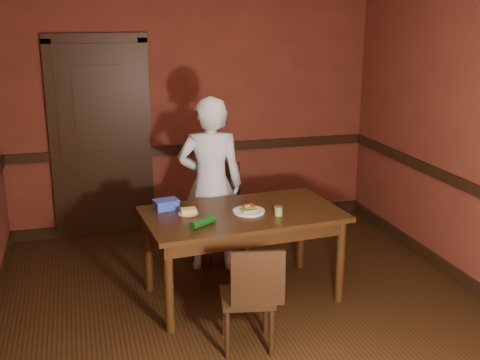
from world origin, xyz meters
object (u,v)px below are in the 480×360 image
person (211,185)px  cheese_saucer (188,212)px  dining_table (242,254)px  chair_far (224,213)px  food_tub (166,204)px  sauce_jar (279,211)px  chair_near (247,295)px  sandwich_plate (249,210)px

person → cheese_saucer: 0.68m
dining_table → person: person is taller
chair_far → food_tub: chair_far is taller
chair_far → sauce_jar: size_ratio=11.41×
person → sauce_jar: 0.90m
chair_near → sandwich_plate: (0.23, 0.75, 0.38)m
sandwich_plate → dining_table: bearing=152.9°
sandwich_plate → sauce_jar: size_ratio=3.31×
sauce_jar → cheese_saucer: 0.74m
sandwich_plate → sauce_jar: 0.25m
cheese_saucer → chair_near: bearing=-72.7°
dining_table → food_tub: bearing=153.6°
chair_near → sandwich_plate: 0.87m
chair_near → food_tub: (-0.41, 1.01, 0.40)m
dining_table → chair_far: size_ratio=1.77×
dining_table → chair_far: chair_far is taller
dining_table → sauce_jar: size_ratio=20.26×
sauce_jar → food_tub: 0.95m
chair_far → sauce_jar: (0.20, -1.03, 0.34)m
person → dining_table: bearing=112.3°
sandwich_plate → food_tub: food_tub is taller
dining_table → food_tub: 0.77m
chair_near → cheese_saucer: 0.95m
food_tub → sandwich_plate: bearing=-33.5°
chair_far → food_tub: 0.97m
chair_near → food_tub: food_tub is taller
chair_near → sauce_jar: bearing=-115.7°
dining_table → sauce_jar: sauce_jar is taller
sandwich_plate → cheese_saucer: (-0.49, 0.08, 0.00)m
food_tub → sauce_jar: bearing=-36.6°
sandwich_plate → food_tub: (-0.65, 0.26, 0.02)m
sandwich_plate → cheese_saucer: bearing=170.5°
chair_far → person: 0.45m
chair_far → person: bearing=-129.8°
cheese_saucer → chair_far: bearing=58.2°
dining_table → sandwich_plate: (0.05, -0.02, 0.40)m
cheese_saucer → dining_table: bearing=-7.4°
chair_near → person: (0.06, 1.43, 0.42)m
chair_near → sauce_jar: (0.44, 0.61, 0.40)m
dining_table → food_tub: (-0.60, 0.24, 0.42)m
person → sandwich_plate: 0.70m
dining_table → cheese_saucer: 0.60m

